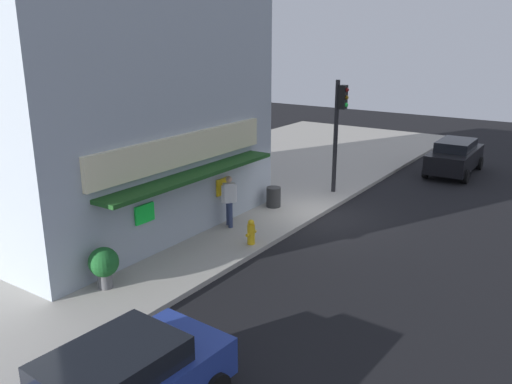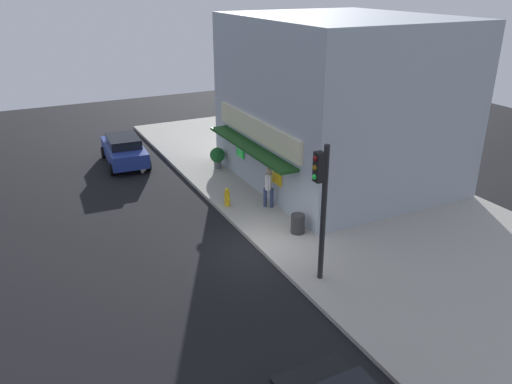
{
  "view_description": "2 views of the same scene",
  "coord_description": "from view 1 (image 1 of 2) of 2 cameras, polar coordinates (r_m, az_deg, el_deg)",
  "views": [
    {
      "loc": [
        -16.85,
        -8.47,
        6.61
      ],
      "look_at": [
        -2.38,
        1.29,
        1.38
      ],
      "focal_mm": 37.19,
      "sensor_mm": 36.0,
      "label": 1
    },
    {
      "loc": [
        15.17,
        -7.63,
        9.49
      ],
      "look_at": [
        -1.8,
        0.85,
        1.52
      ],
      "focal_mm": 35.89,
      "sensor_mm": 36.0,
      "label": 2
    }
  ],
  "objects": [
    {
      "name": "traffic_light",
      "position": [
        22.1,
        8.89,
        7.52
      ],
      "size": [
        0.32,
        0.58,
        4.67
      ],
      "color": "black",
      "rests_on": "sidewalk"
    },
    {
      "name": "trash_can",
      "position": [
        20.5,
        1.9,
        -0.54
      ],
      "size": [
        0.56,
        0.56,
        0.77
      ],
      "primitive_type": "cylinder",
      "color": "#2D2D2D",
      "rests_on": "sidewalk"
    },
    {
      "name": "corner_building",
      "position": [
        19.59,
        -17.45,
        8.39
      ],
      "size": [
        10.19,
        9.47,
        7.77
      ],
      "color": "#9EA8B2",
      "rests_on": "sidewalk"
    },
    {
      "name": "pedestrian",
      "position": [
        18.27,
        -2.9,
        -0.77
      ],
      "size": [
        0.48,
        0.45,
        1.8
      ],
      "color": "navy",
      "rests_on": "sidewalk"
    },
    {
      "name": "ground_plane",
      "position": [
        19.99,
        6.91,
        -2.76
      ],
      "size": [
        56.24,
        56.24,
        0.0
      ],
      "primitive_type": "plane",
      "color": "black"
    },
    {
      "name": "sidewalk",
      "position": [
        22.92,
        -5.63,
        0.04
      ],
      "size": [
        37.49,
        11.23,
        0.16
      ],
      "primitive_type": "cube",
      "color": "#A39E93",
      "rests_on": "ground_plane"
    },
    {
      "name": "fire_hydrant",
      "position": [
        16.87,
        -0.54,
        -4.34
      ],
      "size": [
        0.48,
        0.24,
        0.83
      ],
      "color": "gold",
      "rests_on": "sidewalk"
    },
    {
      "name": "potted_plant_by_doorway",
      "position": [
        14.53,
        -16.05,
        -7.46
      ],
      "size": [
        0.8,
        0.8,
        1.13
      ],
      "color": "#59595B",
      "rests_on": "sidewalk"
    },
    {
      "name": "parked_car_black",
      "position": [
        27.65,
        20.6,
        3.61
      ],
      "size": [
        4.51,
        2.1,
        1.66
      ],
      "color": "black",
      "rests_on": "ground_plane"
    }
  ]
}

